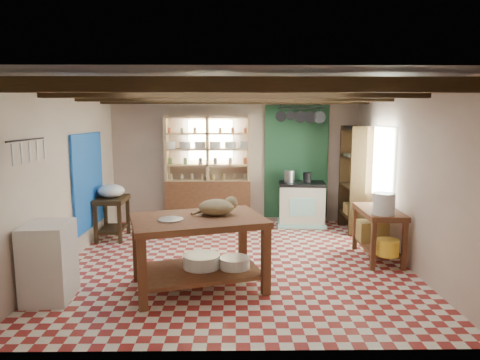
{
  "coord_description": "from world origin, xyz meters",
  "views": [
    {
      "loc": [
        -0.01,
        -6.22,
        2.16
      ],
      "look_at": [
        0.07,
        0.3,
        1.2
      ],
      "focal_mm": 32.0,
      "sensor_mm": 36.0,
      "label": 1
    }
  ],
  "objects_px": {
    "white_cabinet": "(49,262)",
    "cat": "(216,207)",
    "right_counter": "(378,234)",
    "stove": "(301,204)",
    "prep_table": "(112,218)",
    "work_table": "(199,253)"
  },
  "relations": [
    {
      "from": "white_cabinet",
      "to": "cat",
      "type": "xyz_separation_m",
      "value": [
        1.97,
        0.46,
        0.56
      ]
    },
    {
      "from": "right_counter",
      "to": "cat",
      "type": "relative_size",
      "value": 2.38
    },
    {
      "from": "stove",
      "to": "prep_table",
      "type": "xyz_separation_m",
      "value": [
        -3.53,
        -0.89,
        -0.06
      ]
    },
    {
      "from": "work_table",
      "to": "white_cabinet",
      "type": "xyz_separation_m",
      "value": [
        -1.75,
        -0.34,
        0.0
      ]
    },
    {
      "from": "work_table",
      "to": "prep_table",
      "type": "height_order",
      "value": "work_table"
    },
    {
      "from": "prep_table",
      "to": "right_counter",
      "type": "bearing_deg",
      "value": -16.55
    },
    {
      "from": "white_cabinet",
      "to": "cat",
      "type": "bearing_deg",
      "value": 9.23
    },
    {
      "from": "stove",
      "to": "prep_table",
      "type": "relative_size",
      "value": 1.19
    },
    {
      "from": "stove",
      "to": "prep_table",
      "type": "distance_m",
      "value": 3.64
    },
    {
      "from": "white_cabinet",
      "to": "cat",
      "type": "distance_m",
      "value": 2.1
    },
    {
      "from": "work_table",
      "to": "stove",
      "type": "distance_m",
      "value": 3.61
    },
    {
      "from": "stove",
      "to": "cat",
      "type": "bearing_deg",
      "value": -112.71
    },
    {
      "from": "work_table",
      "to": "cat",
      "type": "xyz_separation_m",
      "value": [
        0.23,
        0.12,
        0.56
      ]
    },
    {
      "from": "white_cabinet",
      "to": "work_table",
      "type": "bearing_deg",
      "value": 7.14
    },
    {
      "from": "work_table",
      "to": "white_cabinet",
      "type": "relative_size",
      "value": 1.75
    },
    {
      "from": "prep_table",
      "to": "right_counter",
      "type": "distance_m",
      "value": 4.53
    },
    {
      "from": "right_counter",
      "to": "cat",
      "type": "xyz_separation_m",
      "value": [
        -2.43,
        -0.95,
        0.63
      ]
    },
    {
      "from": "prep_table",
      "to": "right_counter",
      "type": "relative_size",
      "value": 0.69
    },
    {
      "from": "work_table",
      "to": "prep_table",
      "type": "distance_m",
      "value": 2.83
    },
    {
      "from": "white_cabinet",
      "to": "prep_table",
      "type": "bearing_deg",
      "value": 85.65
    },
    {
      "from": "cat",
      "to": "work_table",
      "type": "bearing_deg",
      "value": -178.69
    },
    {
      "from": "work_table",
      "to": "right_counter",
      "type": "height_order",
      "value": "work_table"
    }
  ]
}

